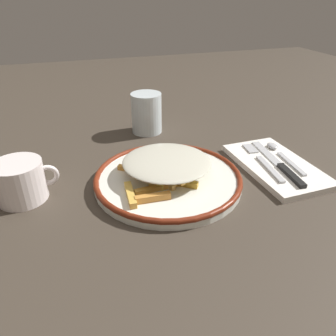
# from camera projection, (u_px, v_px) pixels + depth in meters

# --- Properties ---
(ground_plane) EXTENTS (2.60, 2.60, 0.00)m
(ground_plane) POSITION_uv_depth(u_px,v_px,m) (168.00, 183.00, 0.66)
(ground_plane) COLOR #3F362C
(plate) EXTENTS (0.30, 0.30, 0.02)m
(plate) POSITION_uv_depth(u_px,v_px,m) (168.00, 179.00, 0.65)
(plate) COLOR white
(plate) RESTS_ON ground_plane
(fries_heap) EXTENTS (0.23, 0.23, 0.04)m
(fries_heap) POSITION_uv_depth(u_px,v_px,m) (166.00, 165.00, 0.64)
(fries_heap) COLOR #D29048
(fries_heap) RESTS_ON plate
(napkin) EXTENTS (0.14, 0.24, 0.01)m
(napkin) POSITION_uv_depth(u_px,v_px,m) (276.00, 166.00, 0.71)
(napkin) COLOR white
(napkin) RESTS_ON ground_plane
(fork) EXTENTS (0.04, 0.18, 0.00)m
(fork) POSITION_uv_depth(u_px,v_px,m) (263.00, 161.00, 0.71)
(fork) COLOR silver
(fork) RESTS_ON napkin
(knife) EXTENTS (0.04, 0.21, 0.01)m
(knife) POSITION_uv_depth(u_px,v_px,m) (281.00, 166.00, 0.69)
(knife) COLOR black
(knife) RESTS_ON napkin
(spoon) EXTENTS (0.03, 0.15, 0.01)m
(spoon) POSITION_uv_depth(u_px,v_px,m) (279.00, 152.00, 0.74)
(spoon) COLOR silver
(spoon) RESTS_ON napkin
(water_glass) EXTENTS (0.08, 0.08, 0.11)m
(water_glass) POSITION_uv_depth(u_px,v_px,m) (147.00, 113.00, 0.87)
(water_glass) COLOR silver
(water_glass) RESTS_ON ground_plane
(coffee_mug) EXTENTS (0.12, 0.09, 0.08)m
(coffee_mug) POSITION_uv_depth(u_px,v_px,m) (20.00, 181.00, 0.60)
(coffee_mug) COLOR white
(coffee_mug) RESTS_ON ground_plane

